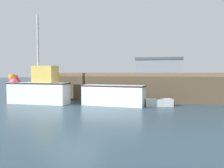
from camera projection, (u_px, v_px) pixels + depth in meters
ground at (75, 112)px, 11.86m from camera, size 120.00×160.00×0.10m
pier at (139, 77)px, 17.61m from camera, size 11.34×6.30×1.96m
fishing_boat_near_left at (38, 88)px, 14.56m from camera, size 4.08×1.30×5.53m
fishing_boat_near_right at (113, 95)px, 13.75m from camera, size 3.87×1.46×1.22m
rowboat at (158, 102)px, 13.53m from camera, size 1.72×1.11×0.47m
warehouse at (159, 70)px, 46.67m from camera, size 9.09×6.30×4.93m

